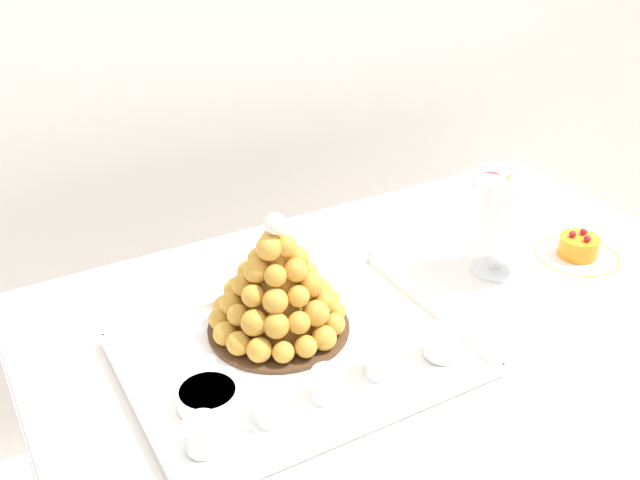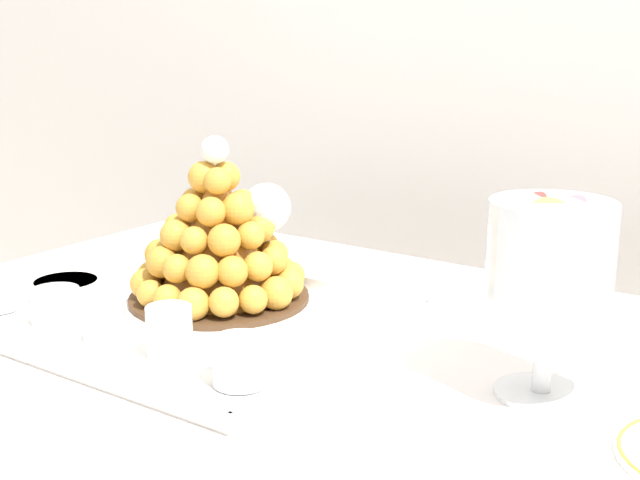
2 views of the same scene
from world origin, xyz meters
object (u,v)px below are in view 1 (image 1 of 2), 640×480
serving_tray (298,358)px  dessert_cup_mid_left (273,406)px  croquembouche (277,289)px  fruit_tart_plate (577,251)px  dessert_cup_centre (327,385)px  macaron_goblet (502,210)px  dessert_cup_mid_right (381,359)px  wine_glass (280,251)px  creme_brulee_ramekin (208,396)px  dessert_cup_left (203,435)px  dessert_cup_right (442,343)px

serving_tray → dessert_cup_mid_left: 0.15m
croquembouche → fruit_tart_plate: bearing=-6.5°
dessert_cup_centre → macaron_goblet: size_ratio=0.23×
serving_tray → dessert_cup_mid_right: (0.10, -0.10, 0.03)m
dessert_cup_centre → dessert_cup_mid_right: bearing=3.8°
croquembouche → wine_glass: (0.04, 0.06, 0.03)m
creme_brulee_ramekin → dessert_cup_left: bearing=-115.9°
dessert_cup_mid_left → wine_glass: wine_glass is taller
dessert_cup_centre → wine_glass: bearing=78.7°
creme_brulee_ramekin → macaron_goblet: size_ratio=0.43×
fruit_tart_plate → dessert_cup_right: bearing=-164.6°
serving_tray → dessert_cup_left: 0.24m
croquembouche → serving_tray: bearing=-94.5°
creme_brulee_ramekin → fruit_tart_plate: bearing=2.9°
serving_tray → wine_glass: (0.04, 0.14, 0.12)m
macaron_goblet → dessert_cup_left: bearing=-166.0°
dessert_cup_right → macaron_goblet: (0.27, 0.17, 0.10)m
dessert_cup_left → fruit_tart_plate: size_ratio=0.30×
creme_brulee_ramekin → fruit_tart_plate: (0.82, 0.04, -0.01)m
macaron_goblet → fruit_tart_plate: (0.18, -0.05, -0.12)m
serving_tray → dessert_cup_centre: 0.11m
serving_tray → dessert_cup_mid_right: bearing=-46.7°
fruit_tart_plate → wine_glass: size_ratio=1.04×
dessert_cup_mid_left → creme_brulee_ramekin: (-0.07, 0.07, -0.01)m
serving_tray → creme_brulee_ramekin: bearing=-169.2°
dessert_cup_mid_left → macaron_goblet: 0.60m
dessert_cup_right → fruit_tart_plate: 0.46m
wine_glass → serving_tray: bearing=-107.1°
dessert_cup_mid_left → fruit_tart_plate: fruit_tart_plate is taller
dessert_cup_left → macaron_goblet: size_ratio=0.24×
creme_brulee_ramekin → wine_glass: (0.21, 0.18, 0.10)m
dessert_cup_mid_left → fruit_tart_plate: bearing=8.8°
serving_tray → croquembouche: 0.12m
dessert_cup_right → wine_glass: (-0.17, 0.26, 0.09)m
croquembouche → creme_brulee_ramekin: bearing=-146.9°
dessert_cup_mid_left → creme_brulee_ramekin: 0.10m
serving_tray → dessert_cup_left: dessert_cup_left is taller
wine_glass → croquembouche: bearing=-121.8°
macaron_goblet → wine_glass: size_ratio=1.32×
croquembouche → dessert_cup_mid_left: croquembouche is taller
creme_brulee_ramekin → macaron_goblet: (0.65, 0.09, 0.11)m
serving_tray → wine_glass: size_ratio=3.29×
dessert_cup_right → macaron_goblet: size_ratio=0.27×
serving_tray → creme_brulee_ramekin: 0.17m
croquembouche → wine_glass: bearing=58.2°
dessert_cup_mid_right → dessert_cup_right: size_ratio=1.02×
dessert_cup_mid_left → fruit_tart_plate: (0.75, 0.12, -0.01)m
dessert_cup_left → wine_glass: bearing=45.3°
dessert_cup_centre → creme_brulee_ramekin: (-0.16, 0.08, -0.01)m
creme_brulee_ramekin → dessert_cup_right: bearing=-12.0°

